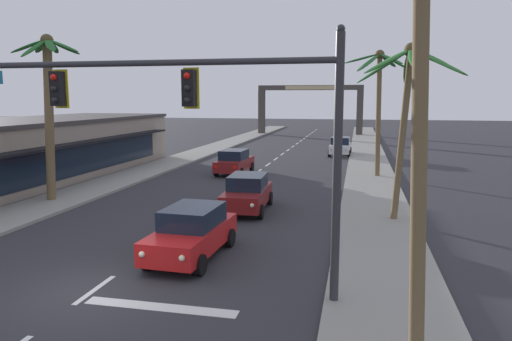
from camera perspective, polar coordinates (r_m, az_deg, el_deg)
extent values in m
plane|color=#2D2D33|center=(13.96, -19.02, -13.55)|extent=(220.00, 220.00, 0.00)
cube|color=gray|center=(31.40, 13.73, -0.90)|extent=(3.20, 110.00, 0.14)
cube|color=gray|center=(34.66, -13.00, 0.02)|extent=(3.20, 110.00, 0.14)
cube|color=silver|center=(13.99, -18.93, -13.47)|extent=(0.16, 2.00, 0.01)
cube|color=silver|center=(16.97, -12.57, -9.24)|extent=(0.16, 2.00, 0.01)
cube|color=silver|center=(20.16, -8.26, -6.24)|extent=(0.16, 2.00, 0.01)
cube|color=silver|center=(23.48, -5.17, -4.05)|extent=(0.16, 2.00, 0.01)
cube|color=silver|center=(26.87, -2.87, -2.40)|extent=(0.16, 2.00, 0.01)
cube|color=silver|center=(30.30, -1.09, -1.11)|extent=(0.16, 2.00, 0.01)
cube|color=silver|center=(33.78, 0.32, -0.09)|extent=(0.16, 2.00, 0.01)
cube|color=silver|center=(37.28, 1.47, 0.74)|extent=(0.16, 2.00, 0.01)
cube|color=silver|center=(40.80, 2.42, 1.42)|extent=(0.16, 2.00, 0.01)
cube|color=silver|center=(44.33, 3.22, 2.00)|extent=(0.16, 2.00, 0.01)
cube|color=silver|center=(47.88, 3.90, 2.49)|extent=(0.16, 2.00, 0.01)
cube|color=silver|center=(51.43, 4.49, 2.91)|extent=(0.16, 2.00, 0.01)
cube|color=silver|center=(54.99, 5.00, 3.28)|extent=(0.16, 2.00, 0.01)
cube|color=silver|center=(58.56, 5.45, 3.61)|extent=(0.16, 2.00, 0.01)
cube|color=silver|center=(62.13, 5.85, 3.89)|extent=(0.16, 2.00, 0.01)
cube|color=silver|center=(65.70, 6.21, 4.15)|extent=(0.16, 2.00, 0.01)
cube|color=silver|center=(69.28, 6.53, 4.38)|extent=(0.16, 2.00, 0.01)
cube|color=silver|center=(72.86, 6.82, 4.58)|extent=(0.16, 2.00, 0.01)
cube|color=silver|center=(76.45, 7.08, 4.77)|extent=(0.16, 2.00, 0.01)
cube|color=silver|center=(80.04, 7.32, 4.94)|extent=(0.16, 2.00, 0.01)
cube|color=silver|center=(12.50, -11.50, -15.90)|extent=(4.00, 0.44, 0.01)
cylinder|color=#2D2D33|center=(11.59, 9.80, -0.42)|extent=(0.22, 0.22, 6.72)
cylinder|color=#2D2D33|center=(12.99, -16.10, 12.35)|extent=(11.23, 0.16, 0.16)
sphere|color=#2D2D33|center=(11.56, 10.25, 16.56)|extent=(0.20, 0.20, 0.20)
cube|color=black|center=(12.17, -8.11, 9.85)|extent=(0.32, 0.26, 0.92)
sphere|color=red|center=(12.05, -8.38, 11.28)|extent=(0.17, 0.17, 0.17)
sphere|color=black|center=(12.04, -8.34, 9.86)|extent=(0.17, 0.17, 0.17)
sphere|color=black|center=(12.04, -8.31, 8.43)|extent=(0.17, 0.17, 0.17)
cube|color=yellow|center=(12.33, -7.84, 9.84)|extent=(0.42, 0.03, 1.04)
cube|color=black|center=(13.92, -22.91, 9.10)|extent=(0.32, 0.26, 0.92)
sphere|color=red|center=(13.81, -23.32, 10.34)|extent=(0.17, 0.17, 0.17)
sphere|color=black|center=(13.80, -23.25, 9.09)|extent=(0.17, 0.17, 0.17)
sphere|color=black|center=(13.80, -23.17, 7.85)|extent=(0.17, 0.17, 0.17)
cube|color=yellow|center=(14.06, -22.52, 9.12)|extent=(0.42, 0.03, 1.04)
cube|color=red|center=(15.68, -7.83, -8.03)|extent=(1.96, 4.38, 0.72)
cube|color=black|center=(15.63, -7.67, -5.49)|extent=(1.70, 2.27, 0.64)
cylinder|color=black|center=(14.23, -6.78, -11.29)|extent=(0.25, 0.65, 0.64)
cylinder|color=black|center=(14.93, -13.05, -10.49)|extent=(0.25, 0.65, 0.64)
cylinder|color=black|center=(16.77, -3.16, -8.13)|extent=(0.25, 0.65, 0.64)
cylinder|color=black|center=(17.36, -8.63, -7.63)|extent=(0.25, 0.65, 0.64)
sphere|color=#F9EFC6|center=(13.53, -8.98, -10.44)|extent=(0.18, 0.18, 0.18)
sphere|color=#F9EFC6|center=(14.06, -13.68, -9.85)|extent=(0.18, 0.18, 0.18)
cube|color=red|center=(17.38, -3.05, -5.95)|extent=(0.24, 0.07, 0.20)
cube|color=red|center=(17.82, -7.11, -5.63)|extent=(0.24, 0.07, 0.20)
cube|color=maroon|center=(21.88, -1.08, -3.14)|extent=(1.94, 4.37, 0.72)
cube|color=black|center=(21.89, -1.01, -1.32)|extent=(1.69, 2.27, 0.64)
cylinder|color=black|center=(20.45, 0.56, -5.02)|extent=(0.25, 0.65, 0.64)
cylinder|color=black|center=(20.79, -4.16, -4.82)|extent=(0.25, 0.65, 0.64)
cylinder|color=black|center=(23.18, 1.69, -3.38)|extent=(0.25, 0.65, 0.64)
cylinder|color=black|center=(23.48, -2.49, -3.23)|extent=(0.25, 0.65, 0.64)
sphere|color=#F9EFC6|center=(19.66, -0.49, -4.26)|extent=(0.18, 0.18, 0.18)
sphere|color=#F9EFC6|center=(19.92, -4.02, -4.11)|extent=(0.18, 0.18, 0.18)
cube|color=red|center=(23.84, 1.46, -1.91)|extent=(0.24, 0.07, 0.20)
cube|color=red|center=(24.06, -1.65, -1.81)|extent=(0.24, 0.07, 0.20)
cube|color=maroon|center=(32.68, -2.61, 0.80)|extent=(1.89, 4.35, 0.72)
cube|color=black|center=(32.45, -2.69, 1.95)|extent=(1.67, 2.25, 0.64)
cylinder|color=black|center=(34.32, -3.31, 0.57)|extent=(0.24, 0.65, 0.64)
cylinder|color=black|center=(33.85, -0.52, 0.47)|extent=(0.24, 0.65, 0.64)
cylinder|color=black|center=(31.65, -4.83, -0.14)|extent=(0.24, 0.65, 0.64)
cylinder|color=black|center=(31.14, -1.83, -0.26)|extent=(0.24, 0.65, 0.64)
sphere|color=#B2B2AD|center=(34.90, -2.57, 1.44)|extent=(0.18, 0.18, 0.18)
sphere|color=#B2B2AD|center=(34.57, -0.60, 1.38)|extent=(0.18, 0.18, 0.18)
cube|color=red|center=(30.83, -4.93, 0.48)|extent=(0.24, 0.07, 0.20)
cube|color=red|center=(30.43, -2.58, 0.40)|extent=(0.24, 0.07, 0.20)
cube|color=silver|center=(43.88, 10.16, 2.70)|extent=(1.84, 4.33, 0.72)
cube|color=black|center=(43.96, 10.20, 3.60)|extent=(1.64, 2.23, 0.64)
cylinder|color=black|center=(42.47, 11.20, 1.98)|extent=(0.23, 0.64, 0.64)
cylinder|color=black|center=(42.57, 8.88, 2.06)|extent=(0.23, 0.64, 0.64)
cylinder|color=black|center=(45.29, 11.35, 2.39)|extent=(0.23, 0.64, 0.64)
cylinder|color=black|center=(45.38, 9.17, 2.46)|extent=(0.23, 0.64, 0.64)
sphere|color=#B2B2AD|center=(41.68, 10.84, 2.48)|extent=(0.18, 0.18, 0.18)
sphere|color=#B2B2AD|center=(41.76, 9.14, 2.53)|extent=(0.18, 0.18, 0.18)
cube|color=red|center=(45.98, 11.15, 3.06)|extent=(0.24, 0.06, 0.20)
cube|color=red|center=(46.05, 9.50, 3.12)|extent=(0.24, 0.06, 0.20)
cylinder|color=brown|center=(25.37, -23.76, 5.19)|extent=(0.76, 0.43, 7.89)
ellipsoid|color=#236028|center=(24.86, -22.40, 13.83)|extent=(1.74, 0.46, 0.76)
ellipsoid|color=#236028|center=(25.76, -22.25, 13.68)|extent=(1.15, 1.73, 0.72)
ellipsoid|color=#236028|center=(26.20, -23.46, 13.62)|extent=(0.99, 1.79, 0.63)
ellipsoid|color=#236028|center=(26.18, -24.56, 13.54)|extent=(1.65, 1.37, 0.64)
ellipsoid|color=#236028|center=(25.54, -25.84, 13.42)|extent=(1.73, 1.06, 0.80)
ellipsoid|color=#236028|center=(24.85, -25.30, 13.28)|extent=(0.74, 1.64, 1.07)
ellipsoid|color=#236028|center=(24.55, -23.69, 13.75)|extent=(1.47, 1.50, 0.83)
sphere|color=#4C4223|center=(25.39, -24.01, 14.22)|extent=(0.60, 0.60, 0.60)
cylinder|color=brown|center=(8.80, 19.23, 6.06)|extent=(0.63, 0.28, 9.69)
cylinder|color=brown|center=(20.38, 17.28, 3.67)|extent=(0.68, 0.28, 7.05)
ellipsoid|color=#2D702D|center=(20.65, 21.39, 12.11)|extent=(2.36, 0.67, 1.20)
ellipsoid|color=#2D702D|center=(21.28, 20.57, 12.59)|extent=(2.12, 1.91, 0.80)
ellipsoid|color=#2D702D|center=(21.42, 18.01, 11.74)|extent=(0.45, 2.19, 1.49)
ellipsoid|color=#2D702D|center=(21.38, 16.23, 12.89)|extent=(1.64, 2.31, 0.72)
ellipsoid|color=#2D702D|center=(20.20, 15.21, 12.10)|extent=(2.22, 0.60, 1.47)
ellipsoid|color=#2D702D|center=(19.63, 15.72, 12.67)|extent=(2.12, 1.73, 1.15)
ellipsoid|color=#2D702D|center=(19.22, 18.55, 12.80)|extent=(0.44, 2.40, 1.04)
ellipsoid|color=#2D702D|center=(19.74, 21.00, 12.34)|extent=(2.02, 1.84, 1.19)
sphere|color=#4C4223|center=(20.42, 18.31, 13.68)|extent=(0.60, 0.60, 0.60)
cylinder|color=brown|center=(31.78, 14.61, 6.23)|extent=(0.45, 0.32, 7.91)
ellipsoid|color=#236028|center=(31.97, 16.60, 12.45)|extent=(2.13, 0.56, 1.22)
ellipsoid|color=#236028|center=(32.82, 15.68, 12.71)|extent=(1.49, 2.14, 0.86)
ellipsoid|color=#236028|center=(32.60, 13.43, 12.58)|extent=(1.74, 1.87, 1.13)
ellipsoid|color=#236028|center=(31.79, 12.68, 13.09)|extent=(2.30, 0.49, 0.71)
ellipsoid|color=#236028|center=(31.05, 13.57, 12.64)|extent=(1.65, 1.85, 1.27)
ellipsoid|color=#236028|center=(31.00, 16.03, 12.90)|extent=(1.64, 2.04, 0.91)
sphere|color=#4C4223|center=(31.88, 14.77, 13.44)|extent=(0.60, 0.60, 0.60)
cube|color=gray|center=(32.96, -26.83, 1.91)|extent=(7.84, 27.55, 3.62)
cube|color=#3D3838|center=(32.82, -27.06, 5.25)|extent=(8.08, 27.83, 0.24)
cube|color=black|center=(30.33, -20.48, 3.16)|extent=(1.00, 23.42, 0.12)
cube|color=black|center=(30.69, -21.04, 1.06)|extent=(0.06, 22.04, 1.80)
cube|color=#423D38|center=(69.55, 0.70, 7.07)|extent=(0.90, 0.90, 6.37)
cube|color=#423D38|center=(68.14, 12.46, 6.83)|extent=(0.90, 0.90, 6.37)
cube|color=#423D38|center=(68.48, 6.57, 9.95)|extent=(14.98, 0.60, 0.70)
cube|color=tan|center=(68.16, 6.54, 9.95)|extent=(7.04, 0.08, 0.56)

